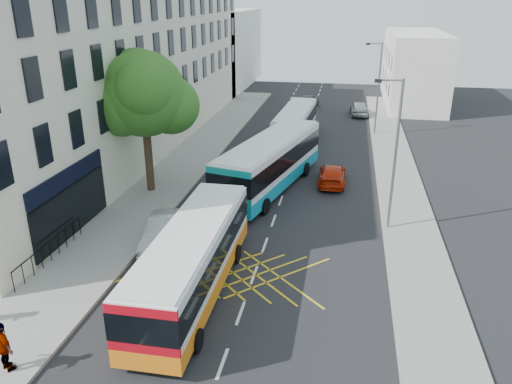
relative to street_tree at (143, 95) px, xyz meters
The scene contains 18 objects.
ground 18.33m from the street_tree, 60.38° to the right, with size 120.00×120.00×0.00m, color black.
pavement_left 6.22m from the street_tree, 73.47° to the left, with size 5.00×70.00×0.15m, color gray.
pavement_right 17.17m from the street_tree, ahead, with size 3.00×70.00×0.15m, color gray.
terrace_main 11.00m from the street_tree, 119.95° to the left, with size 8.30×45.00×13.50m.
terrace_far 40.43m from the street_tree, 97.81° to the left, with size 8.00×20.00×10.00m, color silver.
building_right 38.43m from the street_tree, 59.43° to the left, with size 6.00×18.00×8.00m, color silver.
street_tree is the anchor object (origin of this frame).
lamp_near 15.10m from the street_tree, 11.40° to the right, with size 1.45×0.15×8.00m.
lamp_far 22.57m from the street_tree, 49.19° to the left, with size 1.45×0.15×8.00m.
railings 11.22m from the street_tree, 97.02° to the right, with size 0.08×5.60×1.14m, color black, non-canonical shape.
bus_near 13.39m from the street_tree, 60.17° to the right, with size 2.72×10.79×3.03m.
bus_mid 8.99m from the street_tree, 15.07° to the left, with size 5.54×12.27×3.36m.
bus_far 16.41m from the street_tree, 59.83° to the left, with size 2.95×10.37×2.88m.
parked_car_silver 9.53m from the street_tree, 63.16° to the right, with size 1.60×4.60×1.51m, color #A7A9AF.
red_hatchback 13.34m from the street_tree, 17.83° to the left, with size 1.79×4.41×1.28m, color red.
distant_car_grey 29.21m from the street_tree, 74.42° to the left, with size 2.15×4.67×1.30m, color #42444A.
distant_car_silver 28.92m from the street_tree, 61.67° to the left, with size 1.74×4.33×1.47m, color #96999D.
pedestrian_far 17.57m from the street_tree, 84.84° to the right, with size 1.09×0.45×1.85m, color gray.
Camera 1 is at (3.67, -13.47, 11.96)m, focal length 35.00 mm.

